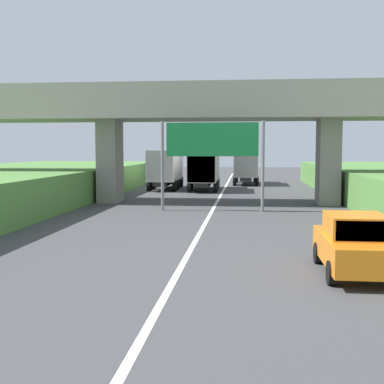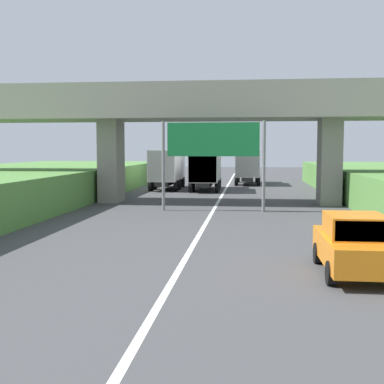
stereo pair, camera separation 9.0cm
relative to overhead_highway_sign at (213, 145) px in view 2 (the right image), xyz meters
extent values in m
cube|color=white|center=(0.00, -2.33, -3.76)|extent=(0.20, 93.21, 0.01)
cube|color=gray|center=(0.00, 4.32, 2.21)|extent=(40.00, 4.80, 1.10)
cube|color=gray|center=(0.00, 2.10, 3.31)|extent=(40.00, 0.36, 1.10)
cube|color=gray|center=(0.00, 6.54, 3.31)|extent=(40.00, 0.36, 1.10)
cube|color=gray|center=(-7.10, 4.32, -1.05)|extent=(1.30, 2.20, 5.42)
cube|color=gray|center=(7.10, 4.32, -1.05)|extent=(1.30, 2.20, 5.42)
cylinder|color=slate|center=(-2.85, 0.00, -1.20)|extent=(0.18, 0.18, 5.12)
cylinder|color=slate|center=(2.85, 0.00, -1.20)|extent=(0.18, 0.18, 5.12)
cube|color=#167238|center=(0.00, 0.00, 0.31)|extent=(5.20, 0.12, 1.90)
cube|color=white|center=(0.00, -0.01, 0.31)|extent=(4.89, 0.01, 1.67)
cube|color=black|center=(-1.61, 14.62, -3.10)|extent=(1.10, 7.30, 0.36)
cube|color=black|center=(-1.61, 17.22, -1.87)|extent=(2.10, 2.10, 2.10)
cube|color=#2D3842|center=(-1.61, 18.24, -1.57)|extent=(1.89, 0.06, 0.90)
cube|color=#B7B7B2|center=(-1.61, 13.57, -1.62)|extent=(2.30, 5.20, 2.60)
cube|color=gray|center=(-1.61, 10.99, -1.62)|extent=(2.21, 0.04, 2.50)
cylinder|color=black|center=(-2.58, 17.22, -3.28)|extent=(0.30, 0.96, 0.96)
cylinder|color=black|center=(-0.64, 17.22, -3.28)|extent=(0.30, 0.96, 0.96)
cylinder|color=black|center=(-2.68, 12.14, -3.28)|extent=(0.30, 0.96, 0.96)
cylinder|color=black|center=(-0.54, 12.14, -3.28)|extent=(0.30, 0.96, 0.96)
cylinder|color=black|center=(-2.68, 13.83, -3.28)|extent=(0.30, 0.96, 0.96)
cylinder|color=black|center=(-0.54, 13.83, -3.28)|extent=(0.30, 0.96, 0.96)
cube|color=black|center=(1.89, 22.69, -3.10)|extent=(1.10, 7.30, 0.36)
cube|color=#236B38|center=(1.89, 25.29, -1.87)|extent=(2.10, 2.10, 2.10)
cube|color=#2D3842|center=(1.89, 26.31, -1.57)|extent=(1.89, 0.06, 0.90)
cube|color=#B7B7B2|center=(1.89, 21.64, -1.62)|extent=(2.30, 5.20, 2.60)
cube|color=gray|center=(1.89, 19.06, -1.62)|extent=(2.21, 0.04, 2.50)
cylinder|color=black|center=(0.92, 25.29, -3.28)|extent=(0.30, 0.96, 0.96)
cylinder|color=black|center=(2.86, 25.29, -3.28)|extent=(0.30, 0.96, 0.96)
cylinder|color=black|center=(0.82, 20.21, -3.28)|extent=(0.30, 0.96, 0.96)
cylinder|color=black|center=(2.96, 20.21, -3.28)|extent=(0.30, 0.96, 0.96)
cylinder|color=black|center=(0.82, 21.90, -3.28)|extent=(0.30, 0.96, 0.96)
cylinder|color=black|center=(2.96, 21.90, -3.28)|extent=(0.30, 0.96, 0.96)
cube|color=black|center=(-5.07, 15.48, -3.10)|extent=(1.10, 7.30, 0.36)
cube|color=silver|center=(-5.07, 18.08, -1.87)|extent=(2.10, 2.10, 2.10)
cube|color=#2D3842|center=(-5.07, 19.10, -1.57)|extent=(1.89, 0.06, 0.90)
cube|color=silver|center=(-5.07, 14.43, -1.62)|extent=(2.30, 5.20, 2.60)
cube|color=#A8A8A6|center=(-5.07, 11.85, -1.62)|extent=(2.21, 0.04, 2.50)
cylinder|color=black|center=(-6.04, 18.08, -3.28)|extent=(0.30, 0.96, 0.96)
cylinder|color=black|center=(-4.10, 18.08, -3.28)|extent=(0.30, 0.96, 0.96)
cylinder|color=black|center=(-6.14, 13.00, -3.28)|extent=(0.30, 0.96, 0.96)
cylinder|color=black|center=(-4.00, 13.00, -3.28)|extent=(0.30, 0.96, 0.96)
cylinder|color=black|center=(-6.14, 14.69, -3.28)|extent=(0.30, 0.96, 0.96)
cylinder|color=black|center=(-4.00, 14.69, -3.28)|extent=(0.30, 0.96, 0.96)
cube|color=orange|center=(4.98, -14.04, -3.06)|extent=(1.76, 4.10, 0.76)
cube|color=orange|center=(4.98, -14.19, -2.36)|extent=(1.56, 1.90, 0.64)
cube|color=#2D3842|center=(4.98, -15.11, -2.36)|extent=(1.44, 0.06, 0.54)
cylinder|color=black|center=(4.16, -12.77, -3.44)|extent=(0.22, 0.64, 0.64)
cylinder|color=black|center=(5.80, -12.77, -3.44)|extent=(0.22, 0.64, 0.64)
cylinder|color=black|center=(4.16, -15.31, -3.44)|extent=(0.22, 0.64, 0.64)
cylinder|color=orange|center=(6.60, -8.24, -3.31)|extent=(0.56, 0.56, 0.90)
cylinder|color=white|center=(6.60, -8.24, -3.24)|extent=(0.57, 0.57, 0.12)
camera|label=1|loc=(1.92, -28.52, -0.22)|focal=47.23mm
camera|label=2|loc=(2.01, -28.51, -0.22)|focal=47.23mm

